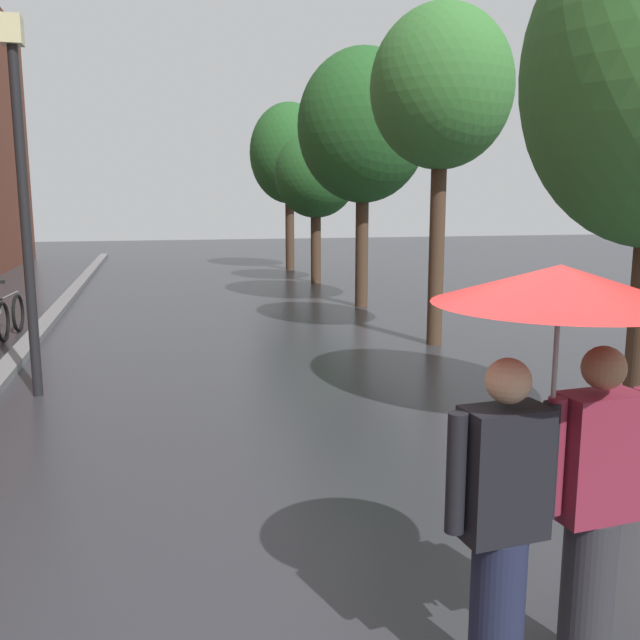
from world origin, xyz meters
name	(u,v)px	position (x,y,z in m)	size (l,w,h in m)	color
kerb_strip	(40,330)	(-3.20, 10.00, 0.06)	(0.30, 36.00, 0.12)	slate
street_tree_1	(441,90)	(3.40, 7.40, 4.11)	(2.27, 2.27, 5.43)	#473323
street_tree_2	(363,127)	(3.45, 11.67, 3.98)	(2.88, 2.88, 5.67)	#473323
street_tree_3	(316,176)	(3.51, 16.35, 3.10)	(2.39, 2.39, 4.35)	#473323
street_tree_4	(289,154)	(3.55, 20.39, 3.97)	(2.71, 2.71, 5.70)	#473323
couple_under_umbrella	(554,409)	(0.65, -0.30, 1.42)	(1.17, 1.17, 2.10)	#1E233D
street_lamp_post	(23,183)	(-2.60, 5.74, 2.59)	(0.24, 0.24, 4.46)	black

